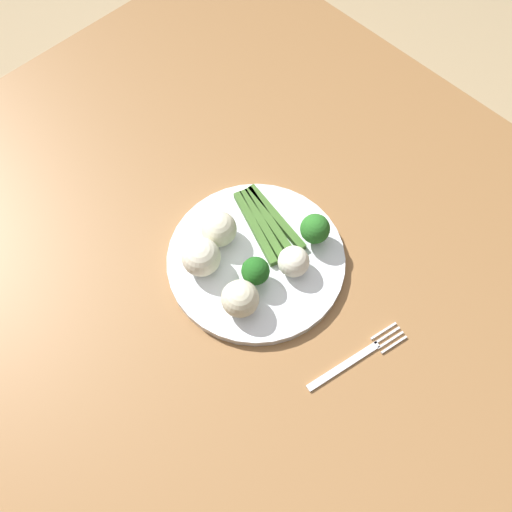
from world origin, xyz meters
name	(u,v)px	position (x,y,z in m)	size (l,w,h in m)	color
ground_plane	(244,390)	(0.00, 0.00, -0.01)	(6.00, 6.00, 0.02)	tan
dining_table	(236,291)	(0.00, 0.00, 0.63)	(1.16, 1.07, 0.73)	olive
plate	(256,260)	(0.02, 0.03, 0.74)	(0.27, 0.27, 0.01)	white
asparagus_bundle	(266,223)	(-0.01, 0.08, 0.75)	(0.14, 0.08, 0.01)	#3D6626
broccoli_right	(257,270)	(0.05, 0.00, 0.78)	(0.04, 0.04, 0.05)	#4C7F2B
broccoli_front	(315,229)	(0.06, 0.11, 0.78)	(0.04, 0.04, 0.05)	#568E33
cauliflower_left	(201,257)	(-0.02, -0.04, 0.78)	(0.06, 0.06, 0.06)	silver
cauliflower_outer_edge	(219,229)	(-0.04, 0.01, 0.77)	(0.05, 0.05, 0.05)	beige
cauliflower_near_fork	(294,262)	(0.07, 0.05, 0.77)	(0.05, 0.05, 0.05)	white
cauliflower_mid	(240,299)	(0.06, -0.04, 0.77)	(0.05, 0.05, 0.05)	beige
fork	(356,359)	(0.23, 0.02, 0.74)	(0.05, 0.17, 0.00)	silver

